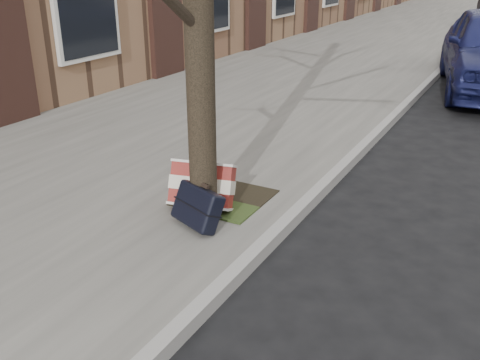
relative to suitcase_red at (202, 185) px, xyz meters
The scene contains 5 objects.
ground 2.31m from the suitcase_red, 23.65° to the right, with size 120.00×120.00×0.00m, color black.
near_sidewalk 14.18m from the suitcase_red, 96.54° to the left, with size 5.00×70.00×0.12m, color gray.
dirt_patch 0.38m from the suitcase_red, 73.25° to the left, with size 0.85×0.85×0.01m, color black.
suitcase_red is the anchor object (origin of this frame).
suitcase_navy 0.40m from the suitcase_red, 63.69° to the right, with size 0.52×0.17×0.37m, color black.
Camera 1 is at (0.53, -3.10, 2.42)m, focal length 40.00 mm.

